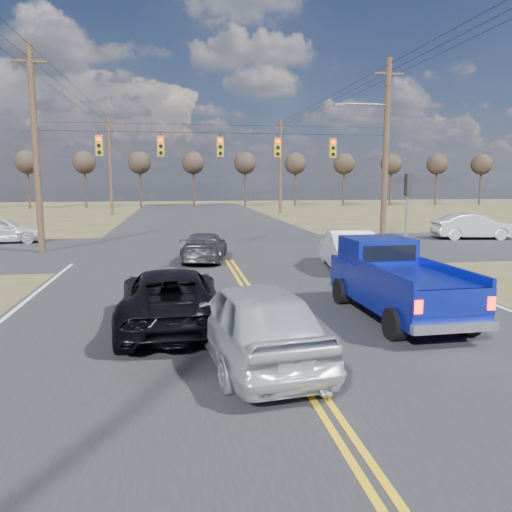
{
  "coord_description": "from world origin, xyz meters",
  "views": [
    {
      "loc": [
        -2.26,
        -8.13,
        3.61
      ],
      "look_at": [
        -0.1,
        5.53,
        1.5
      ],
      "focal_mm": 35.0,
      "sensor_mm": 36.0,
      "label": 1
    }
  ],
  "objects": [
    {
      "name": "black_suv",
      "position": [
        -2.47,
        4.08,
        0.73
      ],
      "size": [
        2.59,
        5.34,
        1.47
      ],
      "primitive_type": "imported",
      "rotation": [
        0.0,
        0.0,
        3.17
      ],
      "color": "black",
      "rests_on": "ground"
    },
    {
      "name": "cross_car_east_near",
      "position": [
        15.73,
        19.98,
        0.79
      ],
      "size": [
        2.35,
        4.96,
        1.57
      ],
      "primitive_type": "imported",
      "rotation": [
        0.0,
        0.0,
        1.42
      ],
      "color": "#B3B6BC",
      "rests_on": "ground"
    },
    {
      "name": "road_main",
      "position": [
        0.0,
        10.0,
        0.0
      ],
      "size": [
        14.0,
        120.0,
        0.02
      ],
      "primitive_type": "cube",
      "color": "#28282B",
      "rests_on": "ground"
    },
    {
      "name": "ground",
      "position": [
        0.0,
        0.0,
        0.0
      ],
      "size": [
        160.0,
        160.0,
        0.0
      ],
      "primitive_type": "plane",
      "color": "brown",
      "rests_on": "ground"
    },
    {
      "name": "road_cross",
      "position": [
        0.0,
        18.0,
        0.0
      ],
      "size": [
        120.0,
        12.0,
        0.02
      ],
      "primitive_type": "cube",
      "color": "#28282B",
      "rests_on": "ground"
    },
    {
      "name": "signal_gantry",
      "position": [
        0.5,
        17.79,
        5.06
      ],
      "size": [
        19.6,
        4.83,
        10.0
      ],
      "color": "#473323",
      "rests_on": "ground"
    },
    {
      "name": "silver_suv",
      "position": [
        -0.8,
        1.35,
        0.83
      ],
      "size": [
        2.62,
        5.12,
        1.67
      ],
      "primitive_type": "imported",
      "rotation": [
        0.0,
        0.0,
        3.28
      ],
      "color": "#B4B8BD",
      "rests_on": "ground"
    },
    {
      "name": "dgrey_car_queue",
      "position": [
        -1.07,
        14.19,
        0.64
      ],
      "size": [
        2.52,
        4.66,
        1.28
      ],
      "primitive_type": "imported",
      "rotation": [
        0.0,
        0.0,
        2.97
      ],
      "color": "#36363B",
      "rests_on": "ground"
    },
    {
      "name": "pickup_truck",
      "position": [
        3.41,
        4.08,
        0.97
      ],
      "size": [
        2.24,
        5.35,
        1.99
      ],
      "rotation": [
        0.0,
        0.0,
        0.03
      ],
      "color": "black",
      "rests_on": "ground"
    },
    {
      "name": "cross_car_west",
      "position": [
        -12.29,
        22.32,
        0.79
      ],
      "size": [
        2.46,
        4.82,
        1.57
      ],
      "primitive_type": "imported",
      "rotation": [
        0.0,
        0.0,
        1.71
      ],
      "color": "silver",
      "rests_on": "ground"
    },
    {
      "name": "utility_poles",
      "position": [
        0.0,
        17.0,
        5.23
      ],
      "size": [
        19.6,
        58.32,
        10.0
      ],
      "color": "#473323",
      "rests_on": "ground"
    },
    {
      "name": "treeline",
      "position": [
        0.0,
        26.96,
        5.7
      ],
      "size": [
        87.0,
        117.8,
        7.4
      ],
      "color": "#33261C",
      "rests_on": "ground"
    },
    {
      "name": "white_car_queue",
      "position": [
        4.64,
        11.39,
        0.81
      ],
      "size": [
        2.43,
        5.11,
        1.62
      ],
      "primitive_type": "imported",
      "rotation": [
        0.0,
        0.0,
        2.99
      ],
      "color": "white",
      "rests_on": "ground"
    }
  ]
}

